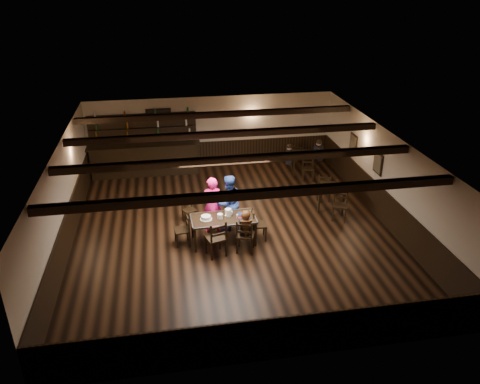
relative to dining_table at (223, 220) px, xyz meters
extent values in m
plane|color=black|center=(0.35, 0.54, -0.68)|extent=(10.00, 10.00, 0.00)
cube|color=beige|center=(0.35, 5.54, 0.67)|extent=(9.00, 0.02, 2.70)
cube|color=beige|center=(0.35, -4.46, 0.67)|extent=(9.00, 0.02, 2.70)
cube|color=beige|center=(-4.15, 0.54, 0.67)|extent=(0.02, 10.00, 2.70)
cube|color=beige|center=(4.85, 0.54, 0.67)|extent=(0.02, 10.00, 2.70)
cube|color=silver|center=(0.35, 0.54, 2.02)|extent=(9.00, 10.00, 0.02)
cube|color=black|center=(0.35, 5.51, -0.18)|extent=(9.00, 0.04, 1.00)
cube|color=black|center=(0.35, -4.43, -0.18)|extent=(9.00, 0.04, 1.00)
cube|color=black|center=(-4.12, 0.54, -0.18)|extent=(0.04, 10.00, 1.00)
cube|color=black|center=(4.82, 0.54, -0.18)|extent=(0.04, 10.00, 1.00)
cube|color=black|center=(-1.55, 5.51, 1.17)|extent=(0.90, 0.03, 1.00)
cube|color=black|center=(-1.55, 5.49, 1.17)|extent=(0.80, 0.02, 0.90)
cube|color=black|center=(4.82, 1.04, 0.92)|extent=(0.03, 0.55, 0.65)
cube|color=#72664C|center=(4.80, 1.04, 0.92)|extent=(0.02, 0.45, 0.55)
cube|color=black|center=(4.82, 2.94, 0.87)|extent=(0.03, 0.55, 0.65)
cube|color=#72664C|center=(4.80, 2.94, 0.87)|extent=(0.02, 0.45, 0.55)
cube|color=black|center=(0.35, -2.46, 1.92)|extent=(8.90, 0.18, 0.18)
cube|color=black|center=(0.35, -0.46, 1.92)|extent=(8.90, 0.18, 0.18)
cube|color=black|center=(0.35, 1.54, 1.92)|extent=(8.90, 0.18, 0.18)
cube|color=black|center=(0.35, 3.54, 1.92)|extent=(8.90, 0.18, 0.18)
cube|color=black|center=(-0.81, -0.40, -0.33)|extent=(0.06, 0.06, 0.71)
cube|color=black|center=(-0.82, 0.36, -0.33)|extent=(0.06, 0.06, 0.71)
cube|color=black|center=(0.82, -0.36, -0.33)|extent=(0.06, 0.06, 0.71)
cube|color=black|center=(0.81, 0.40, -0.33)|extent=(0.06, 0.06, 0.71)
cube|color=black|center=(0.00, 0.00, 0.05)|extent=(1.77, 0.91, 0.04)
cube|color=#A5A8AD|center=(-0.01, 0.42, 0.05)|extent=(1.75, 0.07, 0.05)
cube|color=#A5A8AD|center=(0.01, -0.42, 0.05)|extent=(1.75, 0.07, 0.05)
cube|color=#A5A8AD|center=(0.86, 0.02, 0.05)|extent=(0.05, 0.87, 0.05)
cube|color=#A5A8AD|center=(-0.86, -0.02, 0.05)|extent=(0.05, 0.87, 0.05)
cube|color=black|center=(-0.14, -0.37, -0.44)|extent=(0.05, 0.05, 0.49)
cube|color=black|center=(-0.03, -0.74, -0.44)|extent=(0.05, 0.05, 0.49)
cube|color=black|center=(-0.54, -0.49, -0.44)|extent=(0.05, 0.05, 0.49)
cube|color=black|center=(-0.42, -0.86, -0.44)|extent=(0.05, 0.05, 0.49)
cube|color=black|center=(-0.28, -0.61, -0.17)|extent=(0.59, 0.58, 0.05)
cube|color=black|center=(-0.23, -0.80, 0.09)|extent=(0.47, 0.18, 0.51)
cube|color=black|center=(-0.23, -0.80, 0.04)|extent=(0.40, 0.15, 0.06)
cube|color=black|center=(-0.23, -0.80, 0.24)|extent=(0.40, 0.15, 0.06)
cube|color=black|center=(0.75, -0.45, -0.45)|extent=(0.05, 0.05, 0.46)
cube|color=black|center=(0.63, -0.79, -0.45)|extent=(0.05, 0.05, 0.46)
cube|color=black|center=(0.39, -0.32, -0.45)|extent=(0.05, 0.05, 0.46)
cube|color=black|center=(0.26, -0.66, -0.45)|extent=(0.05, 0.05, 0.46)
cube|color=black|center=(0.51, -0.55, -0.20)|extent=(0.57, 0.56, 0.04)
cube|color=black|center=(0.45, -0.72, 0.04)|extent=(0.44, 0.19, 0.48)
cube|color=black|center=(0.45, -0.72, -0.01)|extent=(0.37, 0.15, 0.05)
cube|color=black|center=(0.45, -0.72, 0.19)|extent=(0.37, 0.15, 0.05)
cube|color=black|center=(-1.30, 0.22, -0.47)|extent=(0.04, 0.04, 0.42)
cube|color=black|center=(-0.97, 0.26, -0.47)|extent=(0.04, 0.04, 0.42)
cube|color=black|center=(-1.27, -0.13, -0.47)|extent=(0.04, 0.04, 0.42)
cube|color=black|center=(-0.94, -0.09, -0.47)|extent=(0.04, 0.04, 0.42)
cube|color=black|center=(-1.12, 0.07, -0.24)|extent=(0.43, 0.45, 0.04)
cube|color=black|center=(-0.95, 0.08, -0.02)|extent=(0.08, 0.41, 0.44)
cube|color=black|center=(-0.95, 0.08, -0.06)|extent=(0.06, 0.35, 0.05)
cube|color=black|center=(-0.95, 0.08, 0.11)|extent=(0.06, 0.35, 0.05)
cube|color=black|center=(1.15, -0.19, -0.47)|extent=(0.04, 0.04, 0.43)
cube|color=black|center=(0.81, -0.17, -0.47)|extent=(0.04, 0.04, 0.43)
cube|color=black|center=(1.17, 0.17, -0.47)|extent=(0.04, 0.04, 0.43)
cube|color=black|center=(0.83, 0.19, -0.47)|extent=(0.04, 0.04, 0.43)
cube|color=black|center=(0.99, 0.00, -0.23)|extent=(0.42, 0.44, 0.04)
cube|color=black|center=(0.82, 0.01, -0.01)|extent=(0.06, 0.42, 0.45)
cube|color=black|center=(0.82, 0.01, -0.05)|extent=(0.05, 0.36, 0.05)
cube|color=black|center=(0.82, 0.01, 0.12)|extent=(0.05, 0.36, 0.05)
cube|color=black|center=(-0.91, 1.10, -0.50)|extent=(0.04, 0.04, 0.37)
cube|color=black|center=(-1.04, 1.36, -0.50)|extent=(0.04, 0.04, 0.37)
cube|color=black|center=(-0.63, 1.22, -0.50)|extent=(0.04, 0.04, 0.37)
cube|color=black|center=(-0.75, 1.49, -0.50)|extent=(0.04, 0.04, 0.37)
cube|color=black|center=(-0.83, 1.29, -0.30)|extent=(0.47, 0.46, 0.03)
cube|color=black|center=(-0.89, 1.43, -0.10)|extent=(0.34, 0.18, 0.39)
cube|color=black|center=(-0.89, 1.43, -0.14)|extent=(0.29, 0.15, 0.04)
cube|color=black|center=(-0.89, 1.43, 0.01)|extent=(0.29, 0.15, 0.04)
imported|color=#FF2275|center=(-0.23, 0.64, 0.16)|extent=(0.62, 0.42, 1.68)
imported|color=navy|center=(0.25, 0.73, 0.14)|extent=(0.98, 0.89, 1.65)
cube|color=black|center=(0.51, -0.44, -0.17)|extent=(0.30, 0.30, 0.12)
cube|color=black|center=(0.51, -0.55, 0.05)|extent=(0.32, 0.19, 0.45)
cylinder|color=black|center=(0.51, -0.55, 0.25)|extent=(0.09, 0.32, 0.32)
sphere|color=#D8A384|center=(0.51, -0.55, 0.39)|extent=(0.20, 0.20, 0.20)
sphere|color=#37180C|center=(0.51, -0.58, 0.40)|extent=(0.24, 0.24, 0.24)
cone|color=#37180C|center=(0.51, -0.67, 0.03)|extent=(0.19, 0.19, 0.56)
cylinder|color=white|center=(-0.47, 0.00, 0.08)|extent=(0.33, 0.33, 0.01)
cylinder|color=white|center=(-0.47, 0.00, 0.13)|extent=(0.26, 0.26, 0.09)
cylinder|color=silver|center=(-0.47, 0.00, 0.11)|extent=(0.28, 0.28, 0.04)
cylinder|color=white|center=(-0.09, -0.03, 0.14)|extent=(0.15, 0.15, 0.14)
cylinder|color=white|center=(0.15, 0.09, 0.17)|extent=(0.17, 0.17, 0.21)
cylinder|color=#A5A8AD|center=(0.08, 0.05, 0.08)|extent=(0.05, 0.05, 0.03)
sphere|color=orange|center=(0.08, 0.05, 0.12)|extent=(0.03, 0.03, 0.03)
cylinder|color=silver|center=(0.37, -0.05, 0.12)|extent=(0.04, 0.04, 0.10)
cylinder|color=#A5A8AD|center=(0.45, -0.02, 0.11)|extent=(0.03, 0.03, 0.08)
cylinder|color=silver|center=(0.25, 0.14, 0.12)|extent=(0.07, 0.07, 0.10)
cube|color=maroon|center=(0.53, -0.13, 0.07)|extent=(0.28, 0.22, 0.00)
cube|color=#0F224C|center=(0.56, 0.10, 0.07)|extent=(0.34, 0.28, 0.00)
cube|color=black|center=(-2.15, 5.19, -0.13)|extent=(3.81, 0.60, 1.10)
cube|color=black|center=(-2.15, 5.19, 0.44)|extent=(4.01, 0.70, 0.05)
cube|color=black|center=(-2.15, 5.46, 0.42)|extent=(3.81, 0.10, 2.20)
cube|color=black|center=(-2.15, 5.36, 0.67)|extent=(3.71, 0.22, 0.03)
cube|color=black|center=(-2.15, 5.36, 1.02)|extent=(3.71, 0.22, 0.03)
cube|color=black|center=(-2.15, 5.36, 1.37)|extent=(3.71, 0.22, 0.03)
cube|color=black|center=(3.61, 1.39, 0.05)|extent=(1.14, 1.14, 0.04)
cube|color=black|center=(3.13, 1.22, -0.33)|extent=(0.05, 0.05, 0.71)
cube|color=black|center=(3.43, 1.86, -0.33)|extent=(0.05, 0.05, 0.71)
cube|color=black|center=(3.78, 0.92, -0.33)|extent=(0.05, 0.05, 0.71)
cube|color=black|center=(4.08, 1.57, -0.33)|extent=(0.05, 0.05, 0.71)
cube|color=black|center=(3.55, 4.35, 0.05)|extent=(0.98, 0.98, 0.04)
cube|color=black|center=(3.14, 4.10, -0.33)|extent=(0.05, 0.05, 0.71)
cube|color=black|center=(3.29, 4.76, -0.33)|extent=(0.05, 0.05, 0.71)
cube|color=black|center=(3.81, 3.95, -0.33)|extent=(0.05, 0.05, 0.71)
cube|color=black|center=(3.95, 4.61, -0.33)|extent=(0.05, 0.05, 0.71)
cube|color=black|center=(2.98, 4.26, 0.03)|extent=(0.31, 0.39, 0.50)
sphere|color=#D8A384|center=(2.98, 4.26, 0.37)|extent=(0.19, 0.19, 0.19)
sphere|color=black|center=(2.98, 4.26, 0.40)|extent=(0.20, 0.20, 0.20)
cube|color=black|center=(4.13, 4.40, 0.06)|extent=(0.27, 0.40, 0.54)
sphere|color=#D8A384|center=(4.13, 4.40, 0.42)|extent=(0.21, 0.21, 0.21)
sphere|color=black|center=(4.13, 4.40, 0.45)|extent=(0.22, 0.22, 0.22)
camera|label=1|loc=(-1.42, -11.01, 6.12)|focal=35.00mm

